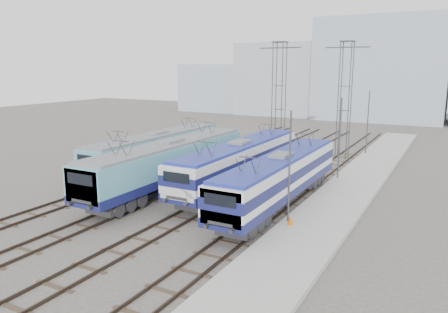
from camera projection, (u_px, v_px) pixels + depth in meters
ground at (154, 213)px, 28.79m from camera, size 160.00×160.00×0.00m
platform at (339, 201)px, 30.89m from camera, size 4.00×70.00×0.30m
locomotive_far_left at (157, 149)px, 39.57m from camera, size 2.74×17.29×3.25m
locomotive_center_left at (169, 161)px, 33.69m from camera, size 2.92×18.47×3.48m
locomotive_center_right at (239, 160)px, 34.25m from camera, size 2.79×17.65×3.32m
locomotive_far_right at (280, 176)px, 29.72m from camera, size 2.71×17.14×3.22m
catenary_tower_west at (279, 94)px, 46.39m from camera, size 4.50×1.20×12.00m
catenary_tower_east at (345, 95)px, 45.08m from camera, size 4.50×1.20×12.00m
mast_front at (289, 170)px, 25.80m from camera, size 0.12×0.12×7.00m
mast_mid at (340, 140)px, 36.13m from camera, size 0.12×0.12×7.00m
mast_rear at (368, 124)px, 46.46m from camera, size 0.12×0.12×7.00m
safety_cone at (290, 220)px, 25.81m from camera, size 0.34×0.34×0.53m
building_west at (287, 79)px, 87.30m from camera, size 18.00×12.00×14.00m
building_center at (382, 69)px, 78.50m from camera, size 22.00×14.00×18.00m
building_far_west at (217, 88)px, 95.17m from camera, size 14.00×10.00×10.00m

